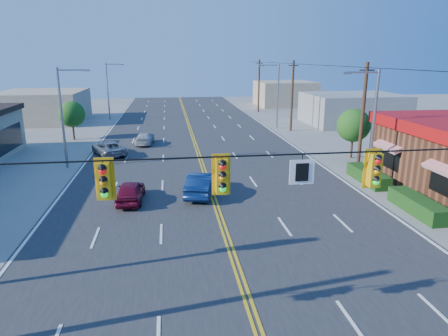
{
  "coord_description": "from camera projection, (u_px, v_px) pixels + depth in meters",
  "views": [
    {
      "loc": [
        -2.67,
        -10.94,
        8.74
      ],
      "look_at": [
        0.59,
        12.32,
        2.2
      ],
      "focal_mm": 32.0,
      "sensor_mm": 36.0,
      "label": 1
    }
  ],
  "objects": [
    {
      "name": "ground",
      "position": [
        258.0,
        332.0,
        13.14
      ],
      "size": [
        160.0,
        160.0,
        0.0
      ],
      "primitive_type": "plane",
      "color": "gray",
      "rests_on": "ground"
    },
    {
      "name": "road",
      "position": [
        204.0,
        169.0,
        32.21
      ],
      "size": [
        20.0,
        120.0,
        0.06
      ],
      "primitive_type": "cube",
      "color": "#2D2D30",
      "rests_on": "ground"
    },
    {
      "name": "signal_span",
      "position": [
        258.0,
        192.0,
        11.81
      ],
      "size": [
        24.32,
        0.34,
        9.0
      ],
      "color": "#47301E",
      "rests_on": "ground"
    },
    {
      "name": "streetlight_se",
      "position": [
        371.0,
        122.0,
        26.73
      ],
      "size": [
        2.55,
        0.25,
        8.0
      ],
      "color": "gray",
      "rests_on": "ground"
    },
    {
      "name": "streetlight_ne",
      "position": [
        276.0,
        92.0,
        49.63
      ],
      "size": [
        2.55,
        0.25,
        8.0
      ],
      "color": "gray",
      "rests_on": "ground"
    },
    {
      "name": "streetlight_sw",
      "position": [
        64.0,
        113.0,
        31.47
      ],
      "size": [
        2.55,
        0.25,
        8.0
      ],
      "color": "gray",
      "rests_on": "ground"
    },
    {
      "name": "streetlight_nw",
      "position": [
        109.0,
        88.0,
        56.28
      ],
      "size": [
        2.55,
        0.25,
        8.0
      ],
      "color": "gray",
      "rests_on": "ground"
    },
    {
      "name": "utility_pole_near",
      "position": [
        362.0,
        118.0,
        30.82
      ],
      "size": [
        0.28,
        0.28,
        8.4
      ],
      "primitive_type": "cylinder",
      "color": "#47301E",
      "rests_on": "ground"
    },
    {
      "name": "utility_pole_mid",
      "position": [
        292.0,
        96.0,
        47.99
      ],
      "size": [
        0.28,
        0.28,
        8.4
      ],
      "primitive_type": "cylinder",
      "color": "#47301E",
      "rests_on": "ground"
    },
    {
      "name": "utility_pole_far",
      "position": [
        259.0,
        86.0,
        65.16
      ],
      "size": [
        0.28,
        0.28,
        8.4
      ],
      "primitive_type": "cylinder",
      "color": "#47301E",
      "rests_on": "ground"
    },
    {
      "name": "tree_kfc_rear",
      "position": [
        354.0,
        125.0,
        35.15
      ],
      "size": [
        2.94,
        2.94,
        4.41
      ],
      "color": "#47301E",
      "rests_on": "ground"
    },
    {
      "name": "tree_west",
      "position": [
        72.0,
        114.0,
        43.09
      ],
      "size": [
        2.8,
        2.8,
        4.2
      ],
      "color": "#47301E",
      "rests_on": "ground"
    },
    {
      "name": "bld_east_mid",
      "position": [
        353.0,
        109.0,
        53.71
      ],
      "size": [
        12.0,
        10.0,
        4.0
      ],
      "primitive_type": "cube",
      "color": "gray",
      "rests_on": "ground"
    },
    {
      "name": "bld_west_far",
      "position": [
        43.0,
        106.0,
        55.69
      ],
      "size": [
        11.0,
        12.0,
        4.2
      ],
      "primitive_type": "cube",
      "color": "tan",
      "rests_on": "ground"
    },
    {
      "name": "bld_east_far",
      "position": [
        285.0,
        94.0,
        74.24
      ],
      "size": [
        10.0,
        10.0,
        4.4
      ],
      "primitive_type": "cube",
      "color": "tan",
      "rests_on": "ground"
    },
    {
      "name": "car_magenta",
      "position": [
        130.0,
        192.0,
        24.74
      ],
      "size": [
        1.72,
        3.92,
        1.31
      ],
      "primitive_type": "imported",
      "rotation": [
        0.0,
        0.0,
        3.1
      ],
      "color": "maroon",
      "rests_on": "ground"
    },
    {
      "name": "car_blue",
      "position": [
        201.0,
        184.0,
        26.0
      ],
      "size": [
        2.58,
        4.74,
        1.48
      ],
      "primitive_type": "imported",
      "rotation": [
        0.0,
        0.0,
        2.9
      ],
      "color": "navy",
      "rests_on": "ground"
    },
    {
      "name": "car_white",
      "position": [
        145.0,
        139.0,
        41.15
      ],
      "size": [
        2.02,
        4.17,
        1.17
      ],
      "primitive_type": "imported",
      "rotation": [
        0.0,
        0.0,
        3.05
      ],
      "color": "#B8B8B8",
      "rests_on": "ground"
    },
    {
      "name": "car_silver",
      "position": [
        109.0,
        149.0,
        36.48
      ],
      "size": [
        3.94,
        5.23,
        1.32
      ],
      "primitive_type": "imported",
      "rotation": [
        0.0,
        0.0,
        3.56
      ],
      "color": "gray",
      "rests_on": "ground"
    }
  ]
}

